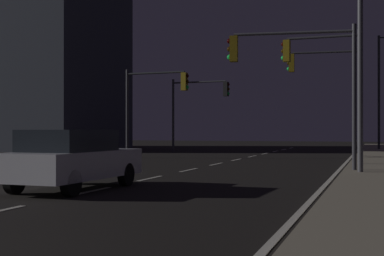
{
  "coord_description": "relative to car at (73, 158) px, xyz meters",
  "views": [
    {
      "loc": [
        6.93,
        -4.24,
        1.58
      ],
      "look_at": [
        -1.25,
        21.29,
        1.65
      ],
      "focal_mm": 54.02,
      "sensor_mm": 36.0,
      "label": 1
    }
  ],
  "objects": [
    {
      "name": "lane_edge_line",
      "position": [
        6.15,
        13.39,
        -0.82
      ],
      "size": [
        0.14,
        53.0,
        0.01
      ],
      "color": "silver",
      "rests_on": "ground"
    },
    {
      "name": "traffic_light_mid_right",
      "position": [
        -3.97,
        15.85,
        2.63
      ],
      "size": [
        3.77,
        0.54,
        4.9
      ],
      "color": "#38383D",
      "rests_on": "ground"
    },
    {
      "name": "car",
      "position": [
        0.0,
        0.0,
        0.0
      ],
      "size": [
        2.02,
        4.48,
        1.57
      ],
      "color": "silver",
      "rests_on": "ground"
    },
    {
      "name": "traffic_light_mid_left",
      "position": [
        4.76,
        7.71,
        3.02
      ],
      "size": [
        4.62,
        0.72,
        5.2
      ],
      "color": "#38383D",
      "rests_on": "sidewalk_right"
    },
    {
      "name": "traffic_light_near_left",
      "position": [
        -3.83,
        23.46,
        2.72
      ],
      "size": [
        4.15,
        0.67,
        5.0
      ],
      "color": "#38383D",
      "rests_on": "ground"
    },
    {
      "name": "street_lamp_corner",
      "position": [
        7.95,
        31.33,
        4.25
      ],
      "size": [
        1.85,
        0.76,
        8.36
      ],
      "color": "#2D3033",
      "rests_on": "sidewalk_right"
    },
    {
      "name": "traffic_light_near_right",
      "position": [
        5.15,
        17.68,
        3.36
      ],
      "size": [
        3.84,
        0.46,
        5.76
      ],
      "color": "#38383D",
      "rests_on": "sidewalk_right"
    },
    {
      "name": "street_lamp_far_end",
      "position": [
        7.21,
        7.07,
        4.27
      ],
      "size": [
        1.55,
        0.76,
        8.45
      ],
      "color": "#4C4C51",
      "rests_on": "sidewalk_right"
    },
    {
      "name": "ground_plane",
      "position": [
        0.61,
        8.39,
        -0.82
      ],
      "size": [
        112.0,
        112.0,
        0.0
      ],
      "primitive_type": "plane",
      "color": "black",
      "rests_on": "ground"
    },
    {
      "name": "lane_markings_center",
      "position": [
        0.61,
        11.89,
        -0.82
      ],
      "size": [
        0.14,
        50.0,
        0.01
      ],
      "color": "silver",
      "rests_on": "ground"
    },
    {
      "name": "traffic_light_overhead_east",
      "position": [
        5.47,
        11.88,
        3.26
      ],
      "size": [
        3.39,
        0.42,
        5.65
      ],
      "color": "#4C4C51",
      "rests_on": "sidewalk_right"
    },
    {
      "name": "sidewalk_right",
      "position": [
        7.79,
        8.39,
        -0.75
      ],
      "size": [
        2.77,
        77.0,
        0.14
      ],
      "primitive_type": "cube",
      "color": "gray",
      "rests_on": "ground"
    }
  ]
}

